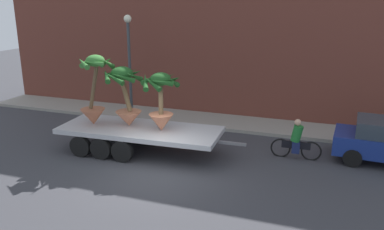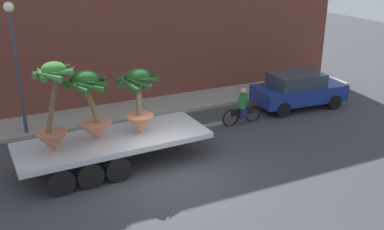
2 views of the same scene
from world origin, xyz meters
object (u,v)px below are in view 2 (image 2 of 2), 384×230
Objects in this scene: potted_palm_rear at (53,111)px; parked_car at (298,89)px; cyclist at (242,108)px; potted_palm_front at (91,105)px; flatbed_trailer at (106,145)px; potted_palm_middle at (139,101)px; street_lamp at (15,52)px.

parked_car is at bearing 11.60° from potted_palm_rear.
potted_palm_front is at bearing -168.61° from cyclist.
cyclist is at bearing 11.82° from potted_palm_rear.
flatbed_trailer is 1.45m from potted_palm_front.
potted_palm_rear is 0.66× the size of parked_car.
potted_palm_front is (-1.51, 0.10, 0.06)m from potted_palm_middle.
flatbed_trailer is 2.12m from potted_palm_rear.
cyclist is (4.78, 1.37, -1.44)m from potted_palm_middle.
potted_palm_rear reaches higher than parked_car.
parked_car is (8.03, 2.01, -1.29)m from potted_palm_middle.
potted_palm_front is (1.16, 0.29, -0.06)m from potted_palm_rear.
potted_palm_middle is 1.52m from potted_palm_front.
flatbed_trailer is 9.41m from parked_car.
flatbed_trailer is at bearing -167.09° from cyclist.
potted_palm_rear reaches higher than potted_palm_middle.
potted_palm_middle is 0.45× the size of street_lamp.
potted_palm_rear is 0.56× the size of street_lamp.
potted_palm_front reaches higher than potted_palm_middle.
potted_palm_front is 1.24× the size of cyclist.
potted_palm_rear reaches higher than flatbed_trailer.
cyclist is 0.45× the size of parked_car.
potted_palm_middle reaches higher than flatbed_trailer.
parked_car is at bearing 12.27° from flatbed_trailer.
potted_palm_rear is 11.02m from parked_car.
cyclist is at bearing 15.98° from potted_palm_middle.
potted_palm_middle is 5.09m from street_lamp.
potted_palm_middle is at bearing -49.07° from street_lamp.
cyclist is 0.38× the size of street_lamp.
flatbed_trailer is 6.10m from cyclist.
cyclist is at bearing 12.91° from flatbed_trailer.
potted_palm_front is 4.18m from street_lamp.
street_lamp reaches higher than parked_car.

